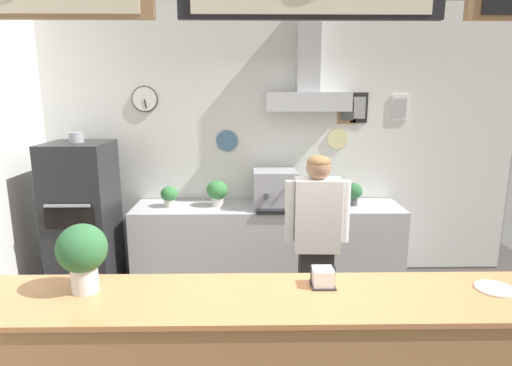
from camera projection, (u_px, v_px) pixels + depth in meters
name	position (u px, v px, depth m)	size (l,w,h in m)	color
back_wall_assembly	(281.00, 136.00, 4.71)	(5.41, 2.47, 3.08)	gray
back_prep_counter	(268.00, 245.00, 4.71)	(2.92, 0.63, 0.89)	#B7BABF
pizza_oven	(84.00, 221.00, 4.34)	(0.61, 0.68, 1.73)	#232326
shop_worker	(316.00, 244.00, 3.47)	(0.52, 0.23, 1.63)	#232328
espresso_machine	(274.00, 189.00, 4.54)	(0.45, 0.55, 0.40)	#A3A5AD
potted_basil	(353.00, 192.00, 4.61)	(0.20, 0.20, 0.25)	#4C4C51
potted_rosemary	(169.00, 195.00, 4.55)	(0.18, 0.18, 0.23)	beige
potted_oregano	(217.00, 191.00, 4.58)	(0.23, 0.23, 0.28)	beige
potted_thyme	(309.00, 193.00, 4.56)	(0.25, 0.25, 0.27)	beige
napkin_holder	(323.00, 278.00, 2.46)	(0.15, 0.14, 0.12)	#262628
basil_vase	(82.00, 254.00, 2.36)	(0.28, 0.28, 0.40)	silver
condiment_plate	(495.00, 289.00, 2.42)	(0.22, 0.22, 0.01)	white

